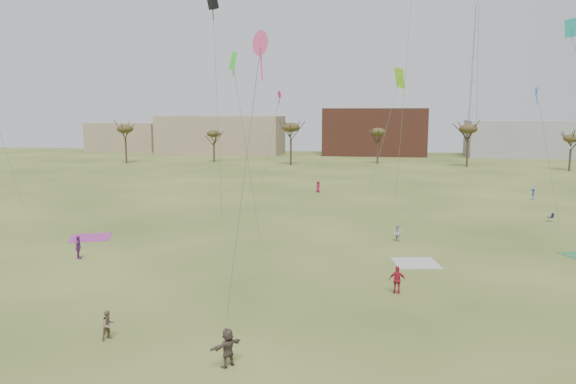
# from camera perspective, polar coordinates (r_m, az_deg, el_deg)

# --- Properties ---
(ground) EXTENTS (260.00, 260.00, 0.00)m
(ground) POSITION_cam_1_polar(r_m,az_deg,el_deg) (29.36, -3.96, -14.10)
(ground) COLOR #3B531A
(ground) RESTS_ON ground
(spectator_fore_a) EXTENTS (1.04, 0.46, 1.75)m
(spectator_fore_a) POSITION_cam_1_polar(r_m,az_deg,el_deg) (35.14, 11.23, -8.92)
(spectator_fore_a) COLOR #AF1E35
(spectator_fore_a) RESTS_ON ground
(spectator_fore_b) EXTENTS (0.84, 0.90, 1.48)m
(spectator_fore_b) POSITION_cam_1_polar(r_m,az_deg,el_deg) (29.40, -18.07, -12.93)
(spectator_fore_b) COLOR #816352
(spectator_fore_b) RESTS_ON ground
(spectator_fore_c) EXTENTS (1.39, 1.61, 1.76)m
(spectator_fore_c) POSITION_cam_1_polar(r_m,az_deg,el_deg) (25.41, -6.25, -15.68)
(spectator_fore_c) COLOR brown
(spectator_fore_c) RESTS_ON ground
(spectator_mid_d) EXTENTS (0.72, 1.14, 1.81)m
(spectator_mid_d) POSITION_cam_1_polar(r_m,az_deg,el_deg) (45.30, -20.86, -5.36)
(spectator_mid_d) COLOR #823A8B
(spectator_mid_d) RESTS_ON ground
(spectator_mid_e) EXTENTS (0.91, 0.92, 1.50)m
(spectator_mid_e) POSITION_cam_1_polar(r_m,az_deg,el_deg) (48.86, 11.22, -4.18)
(spectator_mid_e) COLOR silver
(spectator_mid_e) RESTS_ON ground
(flyer_far_b) EXTENTS (0.81, 0.94, 1.63)m
(flyer_far_b) POSITION_cam_1_polar(r_m,az_deg,el_deg) (77.02, 3.12, 0.56)
(flyer_far_b) COLOR maroon
(flyer_far_b) RESTS_ON ground
(flyer_far_c) EXTENTS (0.67, 1.02, 1.48)m
(flyer_far_c) POSITION_cam_1_polar(r_m,az_deg,el_deg) (77.16, 23.98, -0.19)
(flyer_far_c) COLOR #213E9A
(flyer_far_c) RESTS_ON ground
(blanket_cream) EXTENTS (3.73, 3.73, 0.03)m
(blanket_cream) POSITION_cam_1_polar(r_m,az_deg,el_deg) (42.44, 13.09, -7.18)
(blanket_cream) COLOR beige
(blanket_cream) RESTS_ON ground
(blanket_plum) EXTENTS (4.49, 4.49, 0.03)m
(blanket_plum) POSITION_cam_1_polar(r_m,az_deg,el_deg) (52.60, -19.75, -4.46)
(blanket_plum) COLOR #A63391
(blanket_plum) RESTS_ON ground
(camp_chair_right) EXTENTS (0.62, 0.58, 0.87)m
(camp_chair_right) POSITION_cam_1_polar(r_m,az_deg,el_deg) (62.73, 25.48, -2.53)
(camp_chair_right) COLOR #15173A
(camp_chair_right) RESTS_ON ground
(kites_aloft) EXTENTS (74.11, 56.65, 27.87)m
(kites_aloft) POSITION_cam_1_polar(r_m,az_deg,el_deg) (57.14, 4.20, 18.32)
(kites_aloft) COLOR red
(kites_aloft) RESTS_ON ground
(tree_line) EXTENTS (117.44, 49.32, 8.91)m
(tree_line) POSITION_cam_1_polar(r_m,az_deg,el_deg) (105.99, 4.45, 6.08)
(tree_line) COLOR #3A2B1E
(tree_line) RESTS_ON ground
(building_tan) EXTENTS (32.00, 14.00, 10.00)m
(building_tan) POSITION_cam_1_polar(r_m,az_deg,el_deg) (147.45, -6.92, 5.85)
(building_tan) COLOR #937F60
(building_tan) RESTS_ON ground
(building_brick) EXTENTS (26.00, 16.00, 12.00)m
(building_brick) POSITION_cam_1_polar(r_m,az_deg,el_deg) (146.49, 8.93, 6.19)
(building_brick) COLOR brown
(building_brick) RESTS_ON ground
(building_grey) EXTENTS (24.00, 12.00, 9.00)m
(building_grey) POSITION_cam_1_polar(r_m,az_deg,el_deg) (148.40, 22.60, 5.10)
(building_grey) COLOR gray
(building_grey) RESTS_ON ground
(building_tan_west) EXTENTS (20.00, 12.00, 8.00)m
(building_tan_west) POSITION_cam_1_polar(r_m,az_deg,el_deg) (164.82, -16.32, 5.49)
(building_tan_west) COLOR #937F60
(building_tan_west) RESTS_ON ground
(radio_tower) EXTENTS (1.51, 1.72, 41.00)m
(radio_tower) POSITION_cam_1_polar(r_m,az_deg,el_deg) (153.43, 18.62, 10.89)
(radio_tower) COLOR #9EA3A8
(radio_tower) RESTS_ON ground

